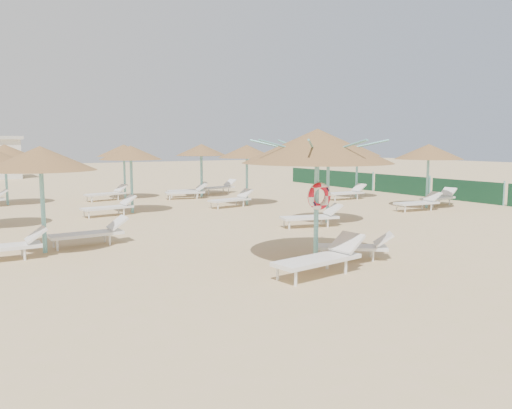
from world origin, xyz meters
TOP-DOWN VIEW (x-y plane):
  - ground at (0.00, 0.00)m, footprint 120.00×120.00m
  - main_palapa at (0.34, 0.18)m, footprint 3.45×3.45m
  - lounger_main_a at (-0.23, -0.75)m, footprint 2.26×0.91m
  - lounger_main_b at (1.40, -0.05)m, footprint 1.76×1.52m
  - palapa_field at (2.22, 10.30)m, footprint 20.49×14.07m
  - windbreak_fence at (14.00, 9.96)m, footprint 0.08×19.84m

SIDE VIEW (x-z plane):
  - ground at x=0.00m, z-range 0.00..0.00m
  - lounger_main_b at x=1.40m, z-range -0.02..0.64m
  - lounger_main_a at x=-0.23m, z-range -0.02..0.78m
  - windbreak_fence at x=14.00m, z-range -0.05..1.05m
  - palapa_field at x=2.22m, z-range 0.95..3.66m
  - main_palapa at x=0.34m, z-range 1.15..4.24m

